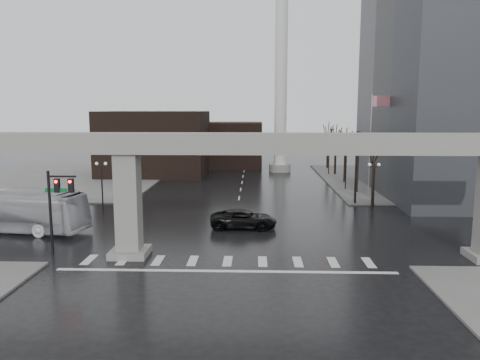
{
  "coord_description": "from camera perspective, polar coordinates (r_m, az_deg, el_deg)",
  "views": [
    {
      "loc": [
        1.85,
        -31.78,
        10.3
      ],
      "look_at": [
        0.61,
        6.48,
        4.5
      ],
      "focal_mm": 35.0,
      "sensor_mm": 36.0,
      "label": 1
    }
  ],
  "objects": [
    {
      "name": "lamp_left_0",
      "position": [
        48.77,
        -16.51,
        0.21
      ],
      "size": [
        1.22,
        0.32,
        5.11
      ],
      "color": "black",
      "rests_on": "ground"
    },
    {
      "name": "tree_right_3",
      "position": [
        75.24,
        11.57,
        2.85
      ],
      "size": [
        1.11,
        1.66,
        8.02
      ],
      "color": "black",
      "rests_on": "ground"
    },
    {
      "name": "lamp_left_2",
      "position": [
        75.67,
        -9.87,
        3.31
      ],
      "size": [
        1.22,
        0.32,
        5.11
      ],
      "color": "black",
      "rests_on": "ground"
    },
    {
      "name": "tree_right_2",
      "position": [
        67.41,
        12.7,
        2.11
      ],
      "size": [
        1.1,
        1.63,
        7.85
      ],
      "color": "black",
      "rests_on": "ground"
    },
    {
      "name": "building_far_left",
      "position": [
        75.65,
        -10.27,
        4.46
      ],
      "size": [
        16.0,
        14.0,
        10.0
      ],
      "primitive_type": "cube",
      "color": "black",
      "rests_on": "ground"
    },
    {
      "name": "ground",
      "position": [
        33.46,
        -1.42,
        -9.32
      ],
      "size": [
        160.0,
        160.0,
        0.0
      ],
      "primitive_type": "plane",
      "color": "black",
      "rests_on": "ground"
    },
    {
      "name": "pickup_truck",
      "position": [
        41.01,
        0.43,
        -4.77
      ],
      "size": [
        5.83,
        2.74,
        1.61
      ],
      "primitive_type": "imported",
      "rotation": [
        0.0,
        0.0,
        1.56
      ],
      "color": "black",
      "rests_on": "ground"
    },
    {
      "name": "lamp_right_0",
      "position": [
        47.73,
        15.97,
        0.06
      ],
      "size": [
        1.22,
        0.32,
        5.11
      ],
      "color": "black",
      "rests_on": "ground"
    },
    {
      "name": "office_tower",
      "position": [
        64.32,
        27.13,
        17.28
      ],
      "size": [
        22.0,
        26.0,
        42.0
      ],
      "primitive_type": "cube",
      "color": "slate",
      "rests_on": "ground"
    },
    {
      "name": "sidewalk_nw",
      "position": [
        73.99,
        -20.27,
        0.13
      ],
      "size": [
        28.0,
        36.0,
        0.15
      ],
      "primitive_type": "cube",
      "color": "slate",
      "rests_on": "ground"
    },
    {
      "name": "flagpole_assembly",
      "position": [
        55.5,
        15.95,
        5.42
      ],
      "size": [
        2.06,
        0.12,
        12.0
      ],
      "color": "silver",
      "rests_on": "ground"
    },
    {
      "name": "tree_right_4",
      "position": [
        83.09,
        10.65,
        3.45
      ],
      "size": [
        1.12,
        1.69,
        8.19
      ],
      "color": "black",
      "rests_on": "ground"
    },
    {
      "name": "city_bus",
      "position": [
        44.22,
        -25.97,
        -3.32
      ],
      "size": [
        13.46,
        5.64,
        3.65
      ],
      "primitive_type": "imported",
      "rotation": [
        0.0,
        0.0,
        1.37
      ],
      "color": "silver",
      "rests_on": "ground"
    },
    {
      "name": "tree_right_0",
      "position": [
        51.93,
        15.97,
        -0.04
      ],
      "size": [
        1.09,
        1.58,
        7.5
      ],
      "color": "black",
      "rests_on": "ground"
    },
    {
      "name": "lamp_right_2",
      "position": [
        75.01,
        10.81,
        3.24
      ],
      "size": [
        1.22,
        0.32,
        5.11
      ],
      "color": "black",
      "rests_on": "ground"
    },
    {
      "name": "signal_left_pole",
      "position": [
        35.77,
        -21.4,
        -2.01
      ],
      "size": [
        2.3,
        0.3,
        6.0
      ],
      "color": "black",
      "rests_on": "ground"
    },
    {
      "name": "tree_right_1",
      "position": [
        59.64,
        14.12,
        1.18
      ],
      "size": [
        1.09,
        1.61,
        7.67
      ],
      "color": "black",
      "rests_on": "ground"
    },
    {
      "name": "smokestack",
      "position": [
        77.95,
        5.0,
        10.82
      ],
      "size": [
        3.6,
        3.6,
        30.0
      ],
      "color": "silver",
      "rests_on": "ground"
    },
    {
      "name": "lamp_left_1",
      "position": [
        62.1,
        -12.47,
        2.1
      ],
      "size": [
        1.22,
        0.32,
        5.11
      ],
      "color": "black",
      "rests_on": "ground"
    },
    {
      "name": "sidewalk_ne",
      "position": [
        72.68,
        21.25,
        -0.06
      ],
      "size": [
        28.0,
        36.0,
        0.15
      ],
      "primitive_type": "cube",
      "color": "slate",
      "rests_on": "ground"
    },
    {
      "name": "building_far_mid",
      "position": [
        84.11,
        -0.77,
        4.32
      ],
      "size": [
        10.0,
        10.0,
        8.0
      ],
      "primitive_type": "cube",
      "color": "black",
      "rests_on": "ground"
    },
    {
      "name": "signal_mast_arm",
      "position": [
        51.28,
        9.88,
        3.48
      ],
      "size": [
        12.12,
        0.43,
        8.0
      ],
      "color": "black",
      "rests_on": "ground"
    },
    {
      "name": "lamp_right_1",
      "position": [
        61.29,
        12.81,
        2.0
      ],
      "size": [
        1.22,
        0.32,
        5.11
      ],
      "color": "black",
      "rests_on": "ground"
    },
    {
      "name": "elevated_guideway",
      "position": [
        31.97,
        0.8,
        2.47
      ],
      "size": [
        48.0,
        2.6,
        8.7
      ],
      "color": "gray",
      "rests_on": "ground"
    }
  ]
}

